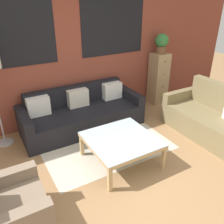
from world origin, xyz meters
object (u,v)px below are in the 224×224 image
drawer_cabinet (158,79)px  potted_plant (162,43)px  armchair_corner (6,214)px  settee_vintage (209,118)px  coffee_table (121,142)px  couch_dark (82,114)px

drawer_cabinet → potted_plant: size_ratio=2.78×
potted_plant → armchair_corner: bearing=-152.0°
settee_vintage → coffee_table: settee_vintage is taller
couch_dark → armchair_corner: armchair_corner is taller
couch_dark → potted_plant: 2.38m
armchair_corner → potted_plant: 4.37m
coffee_table → drawer_cabinet: (1.99, 1.53, 0.23)m
couch_dark → drawer_cabinet: drawer_cabinet is taller
drawer_cabinet → settee_vintage: bearing=-94.0°
settee_vintage → armchair_corner: settee_vintage is taller
coffee_table → armchair_corner: bearing=-165.6°
couch_dark → settee_vintage: bearing=-35.4°
couch_dark → potted_plant: bearing=6.4°
settee_vintage → coffee_table: size_ratio=1.59×
coffee_table → potted_plant: (1.99, 1.53, 1.06)m
drawer_cabinet → potted_plant: 0.83m
couch_dark → coffee_table: couch_dark is taller
potted_plant → drawer_cabinet: bearing=-90.0°
drawer_cabinet → potted_plant: bearing=90.0°
couch_dark → coffee_table: (0.09, -1.30, 0.08)m
couch_dark → settee_vintage: size_ratio=1.46×
couch_dark → armchair_corner: size_ratio=2.75×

